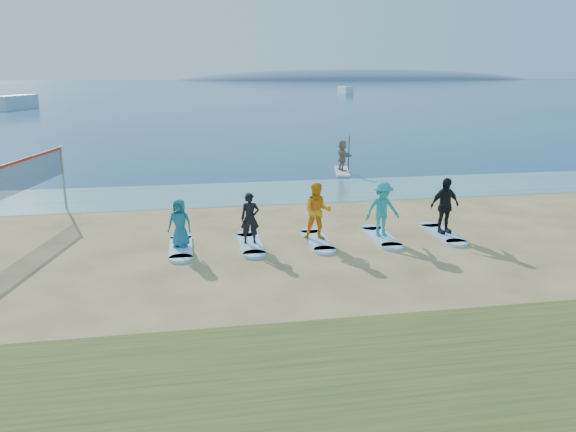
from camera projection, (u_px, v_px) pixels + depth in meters
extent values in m
plane|color=tan|center=(319.00, 272.00, 15.49)|extent=(600.00, 600.00, 0.00)
plane|color=teal|center=(266.00, 192.00, 25.49)|extent=(600.00, 600.00, 0.00)
plane|color=navy|center=(196.00, 88.00, 167.85)|extent=(600.00, 600.00, 0.00)
ellipsoid|color=slate|center=(361.00, 80.00, 317.47)|extent=(220.00, 56.00, 18.00)
cylinder|color=gray|center=(63.00, 177.00, 22.36)|extent=(0.09, 0.09, 2.50)
cube|color=black|center=(3.00, 183.00, 17.84)|extent=(1.87, 8.82, 1.00)
cube|color=red|center=(0.00, 167.00, 17.71)|extent=(1.90, 8.82, 0.10)
cube|color=silver|center=(342.00, 171.00, 30.41)|extent=(1.32, 3.08, 0.12)
imported|color=tan|center=(342.00, 155.00, 30.19)|extent=(0.67, 1.57, 1.64)
cube|color=silver|center=(17.00, 109.00, 79.59)|extent=(4.49, 7.91, 1.93)
cube|color=silver|center=(345.00, 93.00, 132.60)|extent=(1.99, 6.93, 1.60)
cube|color=#A4D3FF|center=(181.00, 248.00, 17.42)|extent=(0.70, 2.20, 0.09)
imported|color=#1A697F|center=(180.00, 223.00, 17.22)|extent=(0.84, 0.67, 1.50)
cube|color=#A4D3FF|center=(251.00, 244.00, 17.79)|extent=(0.70, 2.20, 0.09)
imported|color=black|center=(250.00, 218.00, 17.58)|extent=(0.60, 0.41, 1.61)
cube|color=#A4D3FF|center=(317.00, 240.00, 18.16)|extent=(0.70, 2.20, 0.09)
imported|color=orange|center=(318.00, 211.00, 17.92)|extent=(1.01, 0.85, 1.86)
cube|color=#A4D3FF|center=(381.00, 237.00, 18.54)|extent=(0.70, 2.20, 0.09)
imported|color=teal|center=(382.00, 209.00, 18.30)|extent=(1.23, 0.79, 1.81)
cube|color=#A4D3FF|center=(443.00, 234.00, 18.91)|extent=(0.70, 2.20, 0.09)
imported|color=black|center=(445.00, 206.00, 18.66)|extent=(1.17, 0.67, 1.87)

